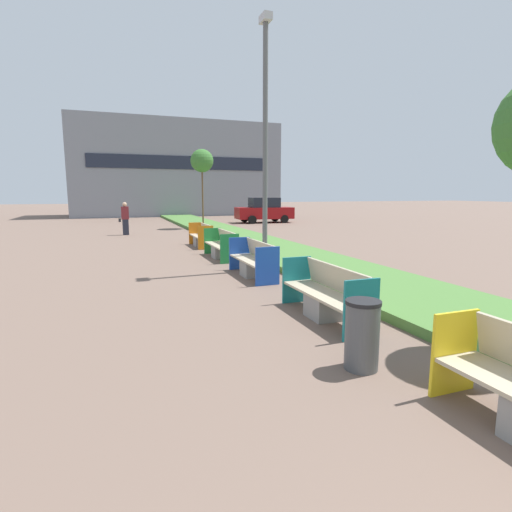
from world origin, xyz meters
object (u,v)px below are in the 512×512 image
(bench_blue_frame, at_px, (253,263))
(bench_green_frame, at_px, (222,247))
(bench_orange_frame, at_px, (201,238))
(pedestrian_walking, at_px, (125,218))
(street_lamp_post, at_px, (265,134))
(bench_teal_frame, at_px, (326,298))
(parked_car_distant, at_px, (264,210))
(sapling_tree_far, at_px, (202,161))
(litter_bin, at_px, (362,335))

(bench_blue_frame, height_order, bench_green_frame, same)
(bench_blue_frame, distance_m, bench_orange_frame, 6.41)
(pedestrian_walking, bearing_deg, bench_blue_frame, -77.24)
(bench_blue_frame, relative_size, street_lamp_post, 0.33)
(bench_teal_frame, xyz_separation_m, bench_blue_frame, (-0.00, 3.83, -0.00))
(pedestrian_walking, bearing_deg, parked_car_distant, 29.47)
(bench_teal_frame, distance_m, pedestrian_walking, 16.40)
(sapling_tree_far, distance_m, pedestrian_walking, 6.38)
(bench_teal_frame, distance_m, parked_car_distant, 23.07)
(bench_teal_frame, relative_size, bench_green_frame, 0.99)
(street_lamp_post, bearing_deg, bench_green_frame, 103.61)
(bench_teal_frame, xyz_separation_m, litter_bin, (-0.63, -2.00, 0.08))
(bench_teal_frame, relative_size, pedestrian_walking, 1.32)
(litter_bin, distance_m, pedestrian_walking, 18.28)
(bench_orange_frame, bearing_deg, sapling_tree_far, 76.88)
(bench_blue_frame, relative_size, sapling_tree_far, 0.46)
(bench_blue_frame, bearing_deg, parked_car_distant, 67.90)
(bench_teal_frame, bearing_deg, bench_green_frame, 90.00)
(bench_orange_frame, height_order, pedestrian_walking, pedestrian_walking)
(bench_green_frame, height_order, pedestrian_walking, pedestrian_walking)
(bench_teal_frame, relative_size, street_lamp_post, 0.33)
(pedestrian_walking, height_order, parked_car_distant, parked_car_distant)
(bench_teal_frame, distance_m, bench_orange_frame, 10.24)
(bench_teal_frame, relative_size, sapling_tree_far, 0.47)
(bench_orange_frame, xyz_separation_m, sapling_tree_far, (2.00, 8.58, 3.78))
(bench_blue_frame, xyz_separation_m, bench_orange_frame, (-0.00, 6.41, -0.01))
(bench_orange_frame, distance_m, street_lamp_post, 6.68)
(bench_orange_frame, distance_m, parked_car_distant, 13.76)
(litter_bin, relative_size, pedestrian_walking, 0.52)
(bench_teal_frame, bearing_deg, pedestrian_walking, 99.80)
(parked_car_distant, bearing_deg, bench_orange_frame, -118.27)
(bench_green_frame, bearing_deg, bench_teal_frame, -90.00)
(bench_orange_frame, relative_size, street_lamp_post, 0.28)
(street_lamp_post, bearing_deg, bench_orange_frame, 96.17)
(bench_orange_frame, height_order, parked_car_distant, parked_car_distant)
(pedestrian_walking, bearing_deg, street_lamp_post, -73.65)
(bench_teal_frame, xyz_separation_m, street_lamp_post, (0.61, 4.56, 3.45))
(bench_green_frame, xyz_separation_m, sapling_tree_far, (2.00, 11.74, 3.77))
(street_lamp_post, xyz_separation_m, pedestrian_walking, (-3.40, 11.60, -2.94))
(street_lamp_post, xyz_separation_m, parked_car_distant, (6.72, 17.31, -2.91))
(bench_orange_frame, xyz_separation_m, street_lamp_post, (0.61, -5.68, 3.46))
(bench_blue_frame, xyz_separation_m, litter_bin, (-0.63, -5.82, 0.08))
(bench_teal_frame, distance_m, bench_blue_frame, 3.83)
(parked_car_distant, bearing_deg, bench_green_frame, -112.40)
(bench_teal_frame, bearing_deg, litter_bin, -107.62)
(bench_orange_frame, bearing_deg, bench_green_frame, -89.92)
(litter_bin, bearing_deg, bench_teal_frame, 72.38)
(bench_blue_frame, bearing_deg, bench_teal_frame, -90.00)
(bench_blue_frame, xyz_separation_m, street_lamp_post, (0.61, 0.73, 3.45))
(litter_bin, distance_m, street_lamp_post, 7.47)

